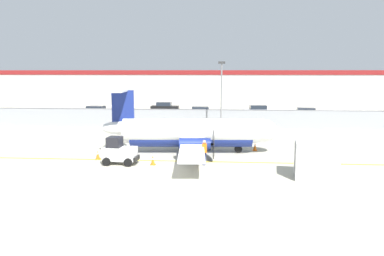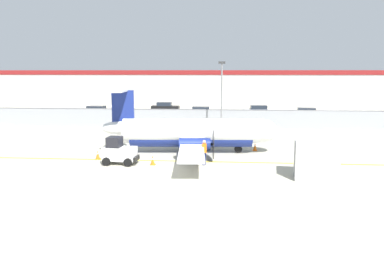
{
  "view_description": "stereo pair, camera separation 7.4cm",
  "coord_description": "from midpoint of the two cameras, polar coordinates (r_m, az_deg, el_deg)",
  "views": [
    {
      "loc": [
        2.8,
        -23.58,
        6.25
      ],
      "look_at": [
        0.47,
        5.81,
        1.8
      ],
      "focal_mm": 35.0,
      "sensor_mm": 36.0,
      "label": 1
    },
    {
      "loc": [
        2.87,
        -23.57,
        6.25
      ],
      "look_at": [
        0.47,
        5.81,
        1.8
      ],
      "focal_mm": 35.0,
      "sensor_mm": 36.0,
      "label": 2
    }
  ],
  "objects": [
    {
      "name": "ground_plane",
      "position": [
        26.48,
        -1.76,
        -5.07
      ],
      "size": [
        140.0,
        140.0,
        0.01
      ],
      "color": "#B2AD99"
    },
    {
      "name": "perimeter_fence",
      "position": [
        41.98,
        0.62,
        1.56
      ],
      "size": [
        98.0,
        0.1,
        2.1
      ],
      "color": "gray",
      "rests_on": "ground"
    },
    {
      "name": "parking_lot_strip",
      "position": [
        53.51,
        1.46,
        1.94
      ],
      "size": [
        98.0,
        17.0,
        0.12
      ],
      "color": "#38383A",
      "rests_on": "ground"
    },
    {
      "name": "background_building",
      "position": [
        71.68,
        2.27,
        6.19
      ],
      "size": [
        91.0,
        8.1,
        6.5
      ],
      "color": "beige",
      "rests_on": "ground"
    },
    {
      "name": "commuter_airplane",
      "position": [
        28.86,
        0.24,
        -0.68
      ],
      "size": [
        13.7,
        16.07,
        4.92
      ],
      "rotation": [
        0.0,
        0.0,
        0.07
      ],
      "color": "white",
      "rests_on": "ground"
    },
    {
      "name": "baggage_tug",
      "position": [
        25.96,
        -11.12,
        -3.58
      ],
      "size": [
        2.4,
        1.53,
        1.88
      ],
      "rotation": [
        0.0,
        0.0,
        -0.07
      ],
      "color": "silver",
      "rests_on": "ground"
    },
    {
      "name": "ground_crew_worker",
      "position": [
        25.27,
        1.81,
        -3.52
      ],
      "size": [
        0.43,
        0.54,
        1.7
      ],
      "rotation": [
        0.0,
        0.0,
        2.8
      ],
      "color": "#191E4C",
      "rests_on": "ground"
    },
    {
      "name": "cargo_container",
      "position": [
        23.26,
        18.3,
        -4.65
      ],
      "size": [
        2.64,
        2.3,
        2.2
      ],
      "rotation": [
        0.0,
        0.0,
        -0.13
      ],
      "color": "silver",
      "rests_on": "ground"
    },
    {
      "name": "traffic_cone_near_left",
      "position": [
        27.82,
        -14.24,
        -4.01
      ],
      "size": [
        0.36,
        0.36,
        0.64
      ],
      "color": "orange",
      "rests_on": "ground"
    },
    {
      "name": "traffic_cone_near_right",
      "position": [
        25.51,
        -6.06,
        -4.92
      ],
      "size": [
        0.36,
        0.36,
        0.64
      ],
      "color": "orange",
      "rests_on": "ground"
    },
    {
      "name": "traffic_cone_far_left",
      "position": [
        30.3,
        9.51,
        -2.84
      ],
      "size": [
        0.36,
        0.36,
        0.64
      ],
      "color": "orange",
      "rests_on": "ground"
    },
    {
      "name": "parked_car_0",
      "position": [
        52.09,
        -14.34,
        2.42
      ],
      "size": [
        4.34,
        2.3,
        1.58
      ],
      "rotation": [
        0.0,
        0.0,
        -0.09
      ],
      "color": "black",
      "rests_on": "parking_lot_strip"
    },
    {
      "name": "parked_car_1",
      "position": [
        57.0,
        -4.2,
        3.17
      ],
      "size": [
        4.22,
        2.05,
        1.58
      ],
      "rotation": [
        0.0,
        0.0,
        -0.01
      ],
      "color": "black",
      "rests_on": "parking_lot_strip"
    },
    {
      "name": "parked_car_2",
      "position": [
        49.51,
        1.38,
        2.37
      ],
      "size": [
        4.23,
        2.07,
        1.58
      ],
      "rotation": [
        0.0,
        0.0,
        0.02
      ],
      "color": "silver",
      "rests_on": "parking_lot_strip"
    },
    {
      "name": "parked_car_3",
      "position": [
        52.47,
        10.08,
        2.59
      ],
      "size": [
        4.32,
        2.27,
        1.58
      ],
      "rotation": [
        0.0,
        0.0,
        0.08
      ],
      "color": "silver",
      "rests_on": "parking_lot_strip"
    },
    {
      "name": "parked_car_4",
      "position": [
        50.08,
        17.02,
        2.07
      ],
      "size": [
        4.35,
        2.34,
        1.58
      ],
      "rotation": [
        0.0,
        0.0,
        -0.1
      ],
      "color": "#19662D",
      "rests_on": "parking_lot_strip"
    },
    {
      "name": "apron_light_pole",
      "position": [
        38.31,
        4.45,
        5.64
      ],
      "size": [
        0.7,
        0.3,
        7.27
      ],
      "color": "slate",
      "rests_on": "ground"
    }
  ]
}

